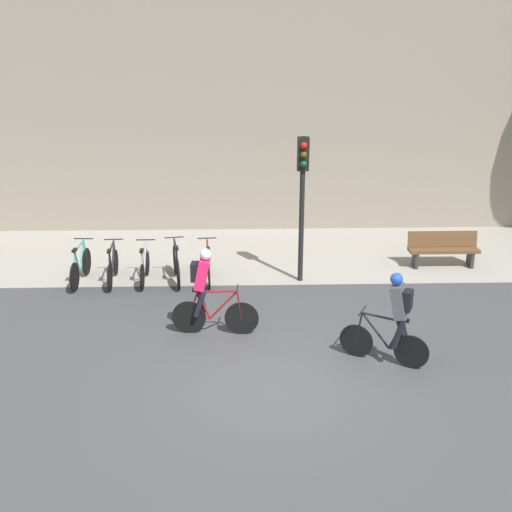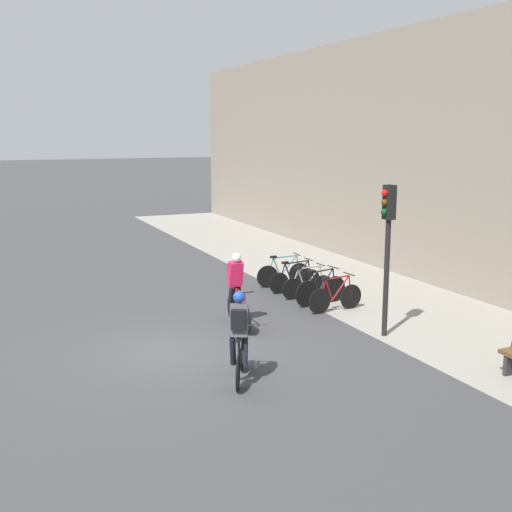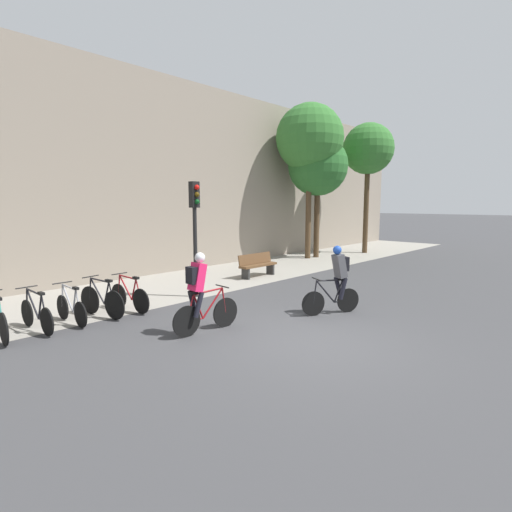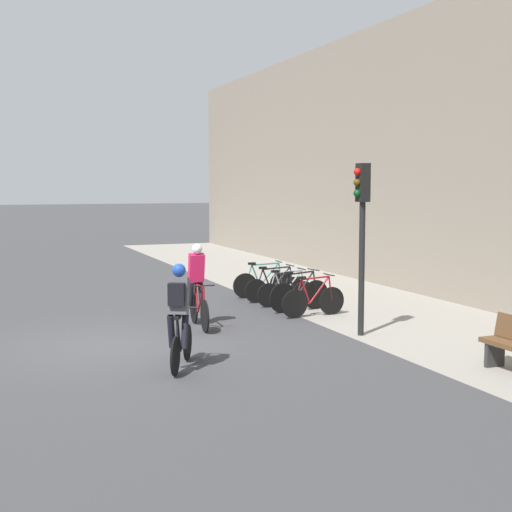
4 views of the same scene
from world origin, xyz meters
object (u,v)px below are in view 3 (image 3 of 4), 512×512
object	(u,v)px
parked_bike_1	(36,314)
parked_bike_2	(71,308)
bench	(257,264)
cyclist_pink	(200,291)
cyclist_grey	(337,277)
parked_bike_4	(130,296)
traffic_light_pole	(195,218)
parked_bike_3	(102,300)

from	to	relation	value
parked_bike_1	parked_bike_2	bearing A→B (deg)	0.06
parked_bike_1	bench	size ratio (longest dim) A/B	0.95
cyclist_pink	parked_bike_2	bearing A→B (deg)	119.62
cyclist_pink	bench	world-z (taller)	cyclist_pink
bench	cyclist_pink	bearing A→B (deg)	-147.95
cyclist_grey	bench	world-z (taller)	cyclist_grey
cyclist_grey	parked_bike_1	distance (m)	7.10
parked_bike_4	traffic_light_pole	world-z (taller)	traffic_light_pole
parked_bike_2	parked_bike_3	distance (m)	0.76
parked_bike_3	parked_bike_4	distance (m)	0.76
parked_bike_3	cyclist_pink	bearing A→B (deg)	-73.38
cyclist_pink	parked_bike_1	bearing A→B (deg)	129.98
parked_bike_2	cyclist_pink	bearing A→B (deg)	-60.38
bench	parked_bike_3	bearing A→B (deg)	-172.77
parked_bike_2	parked_bike_4	world-z (taller)	parked_bike_4
cyclist_grey	parked_bike_3	world-z (taller)	cyclist_grey
parked_bike_4	traffic_light_pole	bearing A→B (deg)	-0.89
cyclist_grey	parked_bike_1	size ratio (longest dim) A/B	1.05
parked_bike_1	parked_bike_4	world-z (taller)	parked_bike_4
cyclist_pink	parked_bike_1	world-z (taller)	cyclist_pink
cyclist_pink	parked_bike_3	size ratio (longest dim) A/B	1.07
cyclist_grey	parked_bike_1	world-z (taller)	cyclist_grey
parked_bike_1	parked_bike_2	distance (m)	0.76
parked_bike_2	bench	xyz separation A→B (m)	(7.42, 0.85, 0.09)
cyclist_pink	traffic_light_pole	distance (m)	3.78
parked_bike_2	parked_bike_3	world-z (taller)	parked_bike_3
parked_bike_1	parked_bike_3	xyz separation A→B (m)	(1.51, 0.00, 0.03)
parked_bike_2	parked_bike_4	distance (m)	1.51
parked_bike_2	parked_bike_3	bearing A→B (deg)	0.14
parked_bike_1	parked_bike_4	distance (m)	2.27
cyclist_pink	cyclist_grey	distance (m)	3.65
parked_bike_3	parked_bike_1	bearing A→B (deg)	-179.90
parked_bike_2	bench	distance (m)	7.47
parked_bike_1	traffic_light_pole	world-z (taller)	traffic_light_pole
parked_bike_1	parked_bike_2	world-z (taller)	parked_bike_1
parked_bike_3	traffic_light_pole	xyz separation A→B (m)	(2.96, -0.04, 1.98)
parked_bike_4	traffic_light_pole	distance (m)	2.97
parked_bike_3	traffic_light_pole	world-z (taller)	traffic_light_pole
cyclist_pink	parked_bike_3	world-z (taller)	cyclist_pink
parked_bike_2	parked_bike_3	size ratio (longest dim) A/B	0.94
cyclist_pink	bench	distance (m)	6.89
cyclist_pink	parked_bike_4	xyz separation A→B (m)	(-0.08, 2.80, -0.55)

